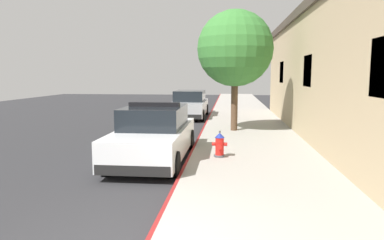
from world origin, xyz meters
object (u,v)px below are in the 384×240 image
object	(u,v)px
fire_hydrant	(220,145)
street_tree	(235,49)
police_cruiser	(154,135)
parked_car_silver_ahead	(190,105)

from	to	relation	value
fire_hydrant	street_tree	world-z (taller)	street_tree
police_cruiser	fire_hydrant	xyz separation A→B (m)	(1.90, -0.01, -0.26)
police_cruiser	fire_hydrant	world-z (taller)	police_cruiser
police_cruiser	fire_hydrant	size ratio (longest dim) A/B	6.37
police_cruiser	fire_hydrant	distance (m)	1.92
police_cruiser	parked_car_silver_ahead	distance (m)	10.51
fire_hydrant	street_tree	distance (m)	5.92
street_tree	parked_car_silver_ahead	bearing A→B (deg)	114.59
police_cruiser	street_tree	distance (m)	6.23
police_cruiser	street_tree	xyz separation A→B (m)	(2.37, 5.04, 2.80)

